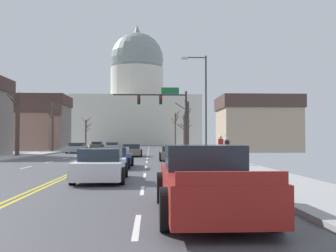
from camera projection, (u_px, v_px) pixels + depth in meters
ground at (94, 163)px, 26.14m from camera, size 20.00×180.00×0.20m
signal_gantry at (166, 106)px, 41.62m from camera, size 7.91×0.41×7.06m
street_lamp_right at (203, 98)px, 31.01m from camera, size 2.05×0.24×8.20m
capitol_building at (137, 103)px, 109.04m from camera, size 34.00×20.88×33.91m
sedan_near_00 at (132, 151)px, 37.28m from camera, size 2.06×4.33×1.18m
sedan_near_01 at (172, 153)px, 30.27m from camera, size 1.99×4.47×1.12m
sedan_near_02 at (115, 158)px, 22.69m from camera, size 2.03×4.47×1.20m
sedan_near_03 at (101, 166)px, 15.49m from camera, size 2.06×4.32×1.29m
pickup_truck_near_04 at (207, 182)px, 8.79m from camera, size 2.23×5.25×1.52m
sedan_oncoming_00 at (77, 148)px, 46.44m from camera, size 2.08×4.67×1.21m
sedan_oncoming_01 at (112, 147)px, 56.37m from camera, size 2.07×4.54×1.18m
sedan_oncoming_02 at (97, 145)px, 66.97m from camera, size 2.06×4.50×1.18m
flank_building_01 at (10, 126)px, 55.99m from camera, size 13.11×6.92×6.94m
flank_building_02 at (34, 122)px, 69.84m from camera, size 12.02×8.73×9.47m
flank_building_03 at (257, 124)px, 50.32m from camera, size 10.00×7.68×7.13m
bare_tree_00 at (188, 125)px, 49.43m from camera, size 1.97×2.38×6.38m
bare_tree_01 at (53, 125)px, 50.48m from camera, size 2.47×1.96×6.36m
bare_tree_02 at (175, 128)px, 72.32m from camera, size 1.48×2.03×6.77m
bare_tree_03 at (17, 123)px, 36.11m from camera, size 1.75×1.97×5.85m
bare_tree_04 at (185, 131)px, 53.83m from camera, size 2.23×2.41×5.25m
bare_tree_05 at (86, 132)px, 74.17m from camera, size 1.92×1.45×5.72m
pedestrian_00 at (221, 148)px, 23.79m from camera, size 0.35×0.34×1.75m
pedestrian_01 at (227, 148)px, 26.03m from camera, size 0.35×0.34×1.66m
bicycle_parked at (220, 158)px, 23.98m from camera, size 0.12×1.77×0.85m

